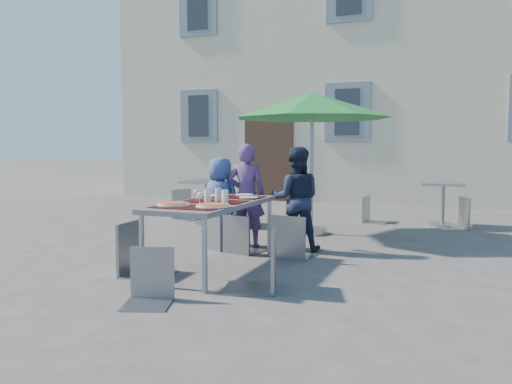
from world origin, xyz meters
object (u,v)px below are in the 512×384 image
at_px(pizza_near_right, 213,205).
at_px(chair_4, 262,224).
at_px(pizza_near_left, 174,204).
at_px(chair_1, 241,210).
at_px(bg_chair_l_0, 185,186).
at_px(bg_chair_l_1, 372,194).
at_px(patio_umbrella, 312,107).
at_px(child_1, 246,196).
at_px(bg_chair_r_0, 239,191).
at_px(bg_chair_r_1, 459,194).
at_px(chair_2, 292,210).
at_px(child_2, 296,199).
at_px(chair_5, 149,244).
at_px(child_0, 221,201).
at_px(chair_3, 138,216).
at_px(dining_table, 213,207).
at_px(chair_0, 217,213).
at_px(cafe_table_1, 443,196).
at_px(cafe_table_0, 206,194).

bearing_deg(pizza_near_right, chair_4, -10.43).
bearing_deg(pizza_near_left, chair_4, -3.97).
distance_m(chair_1, chair_4, 1.68).
bearing_deg(pizza_near_left, bg_chair_l_0, 118.26).
bearing_deg(pizza_near_left, bg_chair_l_1, 74.64).
bearing_deg(patio_umbrella, child_1, -111.08).
height_order(bg_chair_r_0, bg_chair_l_1, bg_chair_r_0).
height_order(bg_chair_r_0, bg_chair_r_1, bg_chair_r_1).
bearing_deg(patio_umbrella, pizza_near_left, -100.83).
distance_m(child_1, chair_1, 0.41).
distance_m(chair_1, chair_2, 0.70).
xyz_separation_m(child_2, chair_5, (-0.53, -2.58, -0.16)).
distance_m(child_0, chair_4, 2.26).
bearing_deg(bg_chair_r_0, patio_umbrella, -20.79).
bearing_deg(bg_chair_l_0, chair_4, -52.05).
height_order(chair_3, bg_chair_l_1, chair_3).
bearing_deg(chair_5, dining_table, 90.67).
distance_m(chair_2, chair_5, 2.19).
bearing_deg(bg_chair_l_0, bg_chair_r_0, -9.61).
bearing_deg(bg_chair_r_1, chair_0, -134.89).
bearing_deg(chair_0, cafe_table_1, 49.81).
bearing_deg(chair_0, cafe_table_0, 120.92).
bearing_deg(patio_umbrella, bg_chair_l_1, 66.28).
bearing_deg(bg_chair_l_0, chair_0, -52.32).
distance_m(chair_5, bg_chair_l_0, 5.21).
bearing_deg(chair_5, cafe_table_1, 67.58).
bearing_deg(chair_4, chair_1, 120.20).
relative_size(cafe_table_0, bg_chair_r_1, 0.77).
xyz_separation_m(dining_table, cafe_table_1, (2.29, 4.24, -0.19)).
bearing_deg(pizza_near_left, chair_0, 99.10).
relative_size(chair_3, chair_5, 1.20).
xyz_separation_m(chair_0, bg_chair_r_0, (-0.63, 2.19, 0.09)).
relative_size(chair_0, chair_2, 0.83).
height_order(dining_table, chair_2, chair_2).
xyz_separation_m(chair_0, bg_chair_r_1, (2.98, 2.99, 0.10)).
bearing_deg(pizza_near_left, bg_chair_r_1, 58.54).
xyz_separation_m(chair_4, chair_5, (-0.77, -0.72, -0.11)).
relative_size(child_0, chair_3, 1.15).
xyz_separation_m(child_2, chair_3, (-1.18, -1.81, -0.05)).
distance_m(patio_umbrella, bg_chair_l_0, 3.10).
distance_m(chair_0, cafe_table_0, 2.26).
bearing_deg(chair_3, chair_4, -2.38).
height_order(pizza_near_left, cafe_table_1, pizza_near_left).
height_order(dining_table, bg_chair_l_1, bg_chair_l_1).
xyz_separation_m(dining_table, bg_chair_l_1, (1.08, 4.21, -0.17)).
bearing_deg(chair_5, patio_umbrella, 84.55).
height_order(dining_table, cafe_table_1, dining_table).
height_order(dining_table, pizza_near_left, pizza_near_left).
distance_m(chair_2, bg_chair_r_0, 2.92).
bearing_deg(dining_table, child_2, 67.55).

